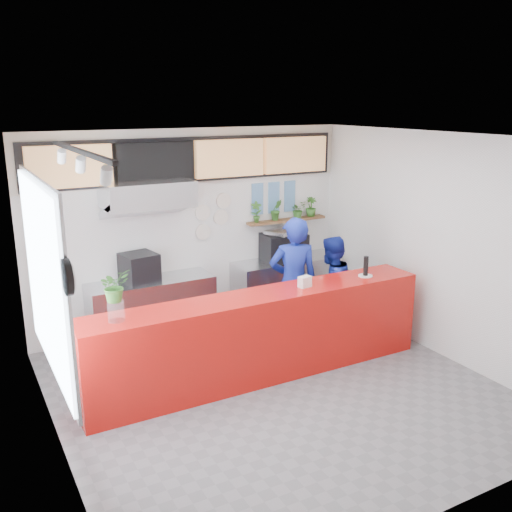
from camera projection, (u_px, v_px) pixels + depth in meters
name	position (u px, v px, depth m)	size (l,w,h in m)	color
floor	(276.00, 390.00, 6.89)	(5.00, 5.00, 0.00)	slate
ceiling	(279.00, 137.00, 6.10)	(5.00, 5.00, 0.00)	silver
wall_back	(193.00, 229.00, 8.61)	(5.00, 5.00, 0.00)	white
wall_left	(49.00, 308.00, 5.34)	(5.00, 5.00, 0.00)	white
wall_right	(437.00, 245.00, 7.65)	(5.00, 5.00, 0.00)	white
service_counter	(261.00, 336.00, 7.09)	(4.50, 0.60, 1.10)	red
cream_band	(191.00, 156.00, 8.31)	(5.00, 0.02, 0.80)	beige
prep_bench	(152.00, 310.00, 8.26)	(1.80, 0.60, 0.90)	#B2B5BA
panini_oven	(139.00, 268.00, 8.02)	(0.46, 0.46, 0.41)	black
extraction_hood	(147.00, 194.00, 7.77)	(1.20, 0.70, 0.35)	#B2B5BA
hood_lip	(148.00, 208.00, 7.83)	(1.20, 0.70, 0.08)	#B2B5BA
right_bench	(287.00, 286.00, 9.33)	(1.80, 0.60, 0.90)	#B2B5BA
espresso_machine	(284.00, 247.00, 9.12)	(0.67, 0.48, 0.43)	black
espresso_tray	(284.00, 231.00, 9.05)	(0.57, 0.39, 0.05)	#B7BABE
herb_shelf	(287.00, 220.00, 9.27)	(1.40, 0.18, 0.04)	brown
menu_board_far_left	(70.00, 167.00, 7.42)	(1.10, 0.10, 0.55)	tan
menu_board_mid_left	(155.00, 162.00, 7.96)	(1.10, 0.10, 0.55)	black
menu_board_mid_right	(230.00, 158.00, 8.50)	(1.10, 0.10, 0.55)	tan
menu_board_far_right	(295.00, 155.00, 9.03)	(1.10, 0.10, 0.55)	tan
soffit	(192.00, 160.00, 8.30)	(4.80, 0.04, 0.65)	black
window_pane	(45.00, 279.00, 5.55)	(0.04, 2.20, 1.90)	silver
window_frame	(47.00, 279.00, 5.56)	(0.03, 2.30, 2.00)	#B2B5BA
wall_clock_rim	(67.00, 277.00, 4.45)	(0.30, 0.30, 0.05)	black
wall_clock_face	(71.00, 276.00, 4.46)	(0.26, 0.26, 0.02)	white
track_rail	(80.00, 151.00, 5.14)	(0.05, 2.40, 0.04)	black
dec_plate_a	(203.00, 212.00, 8.59)	(0.24, 0.24, 0.03)	silver
dec_plate_b	(221.00, 217.00, 8.75)	(0.24, 0.24, 0.03)	silver
dec_plate_c	(203.00, 232.00, 8.67)	(0.24, 0.24, 0.03)	silver
dec_plate_d	(223.00, 201.00, 8.71)	(0.24, 0.24, 0.03)	silver
photo_frame_a	(257.00, 191.00, 8.97)	(0.20, 0.02, 0.25)	#598CBF
photo_frame_b	(274.00, 190.00, 9.11)	(0.20, 0.02, 0.25)	#598CBF
photo_frame_c	(290.00, 189.00, 9.25)	(0.20, 0.02, 0.25)	#598CBF
photo_frame_d	(257.00, 207.00, 9.04)	(0.20, 0.02, 0.25)	#598CBF
photo_frame_e	(274.00, 205.00, 9.18)	(0.20, 0.02, 0.25)	#598CBF
photo_frame_f	(290.00, 204.00, 9.32)	(0.20, 0.02, 0.25)	#598CBF
staff_center	(293.00, 283.00, 7.90)	(0.68, 0.45, 1.87)	navy
staff_right	(330.00, 288.00, 8.21)	(0.74, 0.58, 1.53)	navy
herb_a	(256.00, 212.00, 8.96)	(0.18, 0.12, 0.34)	#326824
herb_b	(276.00, 210.00, 9.13)	(0.19, 0.15, 0.34)	#326824
herb_c	(298.00, 209.00, 9.32)	(0.25, 0.21, 0.27)	#326824
herb_d	(311.00, 207.00, 9.44)	(0.18, 0.16, 0.32)	#326824
glass_vase	(116.00, 311.00, 6.08)	(0.18, 0.18, 0.22)	white
basil_vase	(114.00, 286.00, 6.01)	(0.31, 0.27, 0.35)	#326824
napkin_holder	(305.00, 282.00, 7.20)	(0.16, 0.10, 0.14)	white
white_plate	(365.00, 276.00, 7.65)	(0.19, 0.19, 0.01)	white
pepper_mill	(366.00, 266.00, 7.62)	(0.07, 0.07, 0.26)	black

